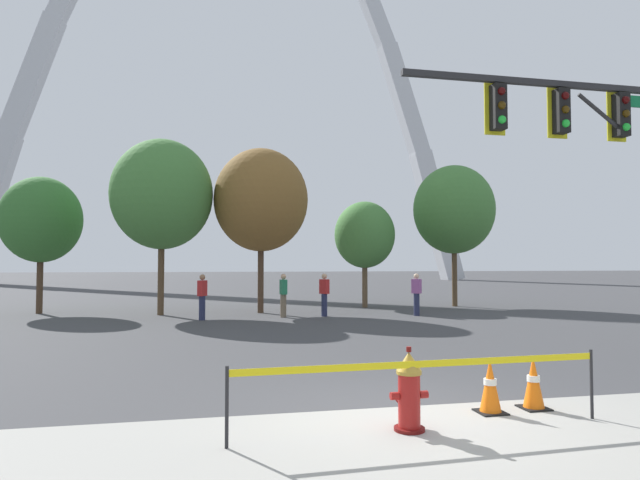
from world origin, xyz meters
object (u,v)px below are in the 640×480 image
fire_hydrant (409,391)px  traffic_cone_mid_sidewalk (490,386)px  traffic_cone_by_hydrant (533,383)px  pedestrian_standing_center (417,294)px  pedestrian_near_trees (283,295)px  pedestrian_walking_right (202,297)px  pedestrian_walking_left (324,294)px  traffic_signal_gantry (607,152)px  monument_arch (231,70)px

fire_hydrant → traffic_cone_mid_sidewalk: bearing=20.3°
traffic_cone_by_hydrant → traffic_cone_mid_sidewalk: same height
traffic_cone_by_hydrant → pedestrian_standing_center: bearing=74.8°
fire_hydrant → pedestrian_standing_center: 14.33m
fire_hydrant → pedestrian_near_trees: size_ratio=0.62×
pedestrian_standing_center → pedestrian_walking_right: (-7.93, 0.04, 0.00)m
pedestrian_walking_left → pedestrian_standing_center: 3.51m
pedestrian_walking_left → pedestrian_near_trees: (-1.55, -0.03, 0.00)m
pedestrian_walking_right → pedestrian_near_trees: 2.93m
traffic_signal_gantry → pedestrian_standing_center: (-0.25, 9.79, -3.45)m
traffic_cone_mid_sidewalk → traffic_signal_gantry: traffic_signal_gantry is taller
pedestrian_walking_right → pedestrian_near_trees: bearing=7.3°
traffic_cone_by_hydrant → pedestrian_near_trees: size_ratio=0.46×
pedestrian_walking_right → traffic_signal_gantry: bearing=-50.2°
pedestrian_standing_center → pedestrian_near_trees: bearing=175.3°
fire_hydrant → pedestrian_near_trees: pedestrian_near_trees is taller
pedestrian_walking_left → pedestrian_standing_center: size_ratio=1.00×
fire_hydrant → monument_arch: 58.86m
traffic_cone_by_hydrant → traffic_cone_mid_sidewalk: bearing=-174.4°
traffic_cone_by_hydrant → pedestrian_standing_center: pedestrian_standing_center is taller
fire_hydrant → pedestrian_standing_center: (5.45, 13.25, 0.35)m
traffic_signal_gantry → pedestrian_walking_left: traffic_signal_gantry is taller
traffic_cone_mid_sidewalk → pedestrian_walking_right: size_ratio=0.46×
traffic_signal_gantry → pedestrian_walking_left: size_ratio=4.04×
traffic_cone_by_hydrant → pedestrian_near_trees: pedestrian_near_trees is taller
traffic_cone_by_hydrant → traffic_signal_gantry: bearing=38.3°
pedestrian_near_trees → traffic_cone_mid_sidewalk: bearing=-86.1°
traffic_signal_gantry → pedestrian_near_trees: size_ratio=4.04×
fire_hydrant → pedestrian_walking_left: (1.97, 13.70, 0.35)m
traffic_cone_mid_sidewalk → pedestrian_standing_center: (4.12, 12.76, 0.46)m
pedestrian_standing_center → pedestrian_near_trees: same height
traffic_cone_by_hydrant → traffic_cone_mid_sidewalk: (-0.68, -0.07, 0.00)m
traffic_cone_mid_sidewalk → monument_arch: monument_arch is taller
pedestrian_near_trees → pedestrian_standing_center: bearing=-4.7°
traffic_cone_mid_sidewalk → pedestrian_walking_left: size_ratio=0.46×
traffic_cone_by_hydrant → pedestrian_walking_left: size_ratio=0.46×
traffic_cone_mid_sidewalk → fire_hydrant: bearing=-159.7°
traffic_cone_by_hydrant → pedestrian_walking_left: bearing=90.2°
traffic_cone_mid_sidewalk → traffic_signal_gantry: bearing=34.3°
traffic_signal_gantry → pedestrian_near_trees: bearing=117.3°
traffic_cone_by_hydrant → traffic_signal_gantry: traffic_signal_gantry is taller
traffic_cone_by_hydrant → monument_arch: 58.42m
pedestrian_standing_center → pedestrian_walking_right: bearing=179.7°
pedestrian_near_trees → monument_arch: bearing=90.3°
traffic_cone_by_hydrant → pedestrian_near_trees: 13.21m
pedestrian_standing_center → pedestrian_near_trees: size_ratio=1.00×
monument_arch → fire_hydrant: bearing=-90.2°
pedestrian_walking_right → traffic_cone_mid_sidewalk: bearing=-73.4°
pedestrian_near_trees → traffic_cone_by_hydrant: bearing=-83.1°
traffic_cone_mid_sidewalk → pedestrian_standing_center: 13.42m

